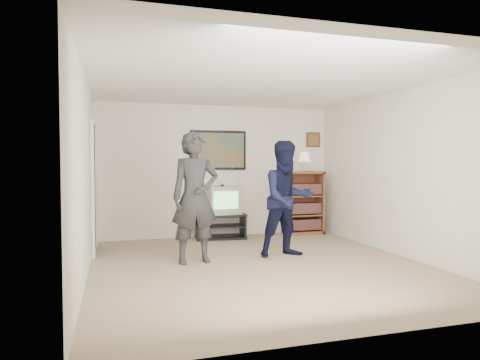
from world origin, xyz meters
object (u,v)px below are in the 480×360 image
person_tall (195,197)px  person_short (287,199)px  media_stand (220,226)px  bookshelf (303,203)px  crt_television (222,200)px

person_tall → person_short: 1.41m
person_short → media_stand: bearing=104.0°
person_tall → person_short: size_ratio=1.06×
media_stand → bookshelf: size_ratio=0.78×
person_short → person_tall: bearing=175.5°
crt_television → person_tall: size_ratio=0.33×
media_stand → crt_television: size_ratio=1.59×
crt_television → bookshelf: (1.67, 0.05, -0.10)m
media_stand → bookshelf: 1.75m
crt_television → person_short: person_short is taller
crt_television → bookshelf: bearing=-4.4°
crt_television → bookshelf: size_ratio=0.49×
bookshelf → person_tall: person_tall is taller
media_stand → crt_television: bearing=4.9°
person_tall → person_short: person_tall is taller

